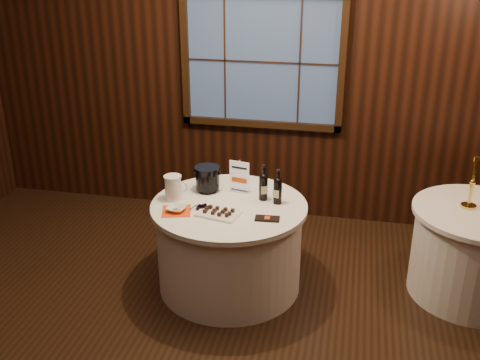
% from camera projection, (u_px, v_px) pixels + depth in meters
% --- Properties ---
extents(back_wall, '(6.00, 0.10, 3.00)m').
position_uv_depth(back_wall, '(262.00, 72.00, 5.60)').
color(back_wall, black).
rests_on(back_wall, ground).
extents(main_table, '(1.28, 1.28, 0.77)m').
position_uv_depth(main_table, '(229.00, 245.00, 4.72)').
color(main_table, white).
rests_on(main_table, ground).
extents(side_table, '(1.08, 1.08, 0.77)m').
position_uv_depth(side_table, '(475.00, 253.00, 4.60)').
color(side_table, white).
rests_on(side_table, ground).
extents(sign_stand, '(0.18, 0.11, 0.29)m').
position_uv_depth(sign_stand, '(240.00, 181.00, 4.76)').
color(sign_stand, '#B5B5BC').
rests_on(sign_stand, main_table).
extents(port_bottle_left, '(0.07, 0.09, 0.30)m').
position_uv_depth(port_bottle_left, '(263.00, 185.00, 4.60)').
color(port_bottle_left, black).
rests_on(port_bottle_left, main_table).
extents(port_bottle_right, '(0.07, 0.08, 0.30)m').
position_uv_depth(port_bottle_right, '(278.00, 189.00, 4.54)').
color(port_bottle_right, black).
rests_on(port_bottle_right, main_table).
extents(ice_bucket, '(0.22, 0.22, 0.22)m').
position_uv_depth(ice_bucket, '(207.00, 178.00, 4.77)').
color(ice_bucket, black).
rests_on(ice_bucket, main_table).
extents(chocolate_plate, '(0.36, 0.27, 0.05)m').
position_uv_depth(chocolate_plate, '(218.00, 213.00, 4.38)').
color(chocolate_plate, white).
rests_on(chocolate_plate, main_table).
extents(chocolate_box, '(0.20, 0.11, 0.02)m').
position_uv_depth(chocolate_box, '(267.00, 219.00, 4.31)').
color(chocolate_box, black).
rests_on(chocolate_box, main_table).
extents(grape_bunch, '(0.18, 0.11, 0.04)m').
position_uv_depth(grape_bunch, '(202.00, 208.00, 4.46)').
color(grape_bunch, black).
rests_on(grape_bunch, main_table).
extents(glass_pitcher, '(0.19, 0.15, 0.21)m').
position_uv_depth(glass_pitcher, '(173.00, 188.00, 4.61)').
color(glass_pitcher, white).
rests_on(glass_pitcher, main_table).
extents(orange_napkin, '(0.28, 0.28, 0.00)m').
position_uv_depth(orange_napkin, '(176.00, 211.00, 4.45)').
color(orange_napkin, '#DF4212').
rests_on(orange_napkin, main_table).
extents(cracker_bowl, '(0.16, 0.16, 0.04)m').
position_uv_depth(cracker_bowl, '(176.00, 209.00, 4.44)').
color(cracker_bowl, white).
rests_on(cracker_bowl, orange_napkin).
extents(brass_candlestick, '(0.12, 0.12, 0.43)m').
position_uv_depth(brass_candlestick, '(471.00, 189.00, 4.45)').
color(brass_candlestick, gold).
rests_on(brass_candlestick, side_table).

